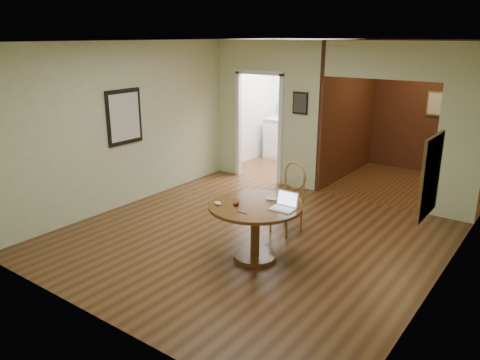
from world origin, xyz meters
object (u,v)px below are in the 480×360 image
Objects in this scene: dining_table at (255,219)px; open_laptop at (285,204)px; chair at (290,194)px; closed_laptop at (277,200)px.

open_laptop is at bearing 15.65° from dining_table.
chair is 1.05m from open_laptop.
dining_table is 1.02m from chair.
open_laptop is at bearing -62.38° from closed_laptop.
dining_table is 0.37m from closed_laptop.
closed_laptop is (0.16, 0.27, 0.21)m from dining_table.
closed_laptop is at bearing -59.69° from chair.
closed_laptop is at bearing 59.71° from dining_table.
open_laptop reaches higher than dining_table.
chair is (-0.09, 1.02, 0.03)m from dining_table.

